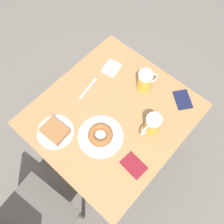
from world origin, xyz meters
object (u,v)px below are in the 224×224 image
(napkin_folded, at_px, (112,68))
(passport_near_edge, at_px, (134,165))
(passport_far_edge, at_px, (183,100))
(beer_mug_left, at_px, (152,125))
(beer_mug_center, at_px, (145,81))
(fork, at_px, (88,88))
(plate_with_cake, at_px, (55,131))
(plate_with_donut, at_px, (101,136))

(napkin_folded, height_order, passport_near_edge, passport_near_edge)
(passport_far_edge, bearing_deg, beer_mug_left, 84.57)
(beer_mug_center, bearing_deg, passport_near_edge, 122.49)
(fork, bearing_deg, napkin_folded, -91.88)
(plate_with_cake, relative_size, fork, 1.25)
(plate_with_cake, xyz_separation_m, napkin_folded, (0.06, -0.53, -0.01))
(napkin_folded, relative_size, passport_far_edge, 0.84)
(plate_with_cake, height_order, passport_far_edge, plate_with_cake)
(plate_with_cake, height_order, fork, plate_with_cake)
(plate_with_cake, xyz_separation_m, passport_near_edge, (-0.44, -0.15, -0.01))
(plate_with_donut, relative_size, passport_far_edge, 1.62)
(fork, xyz_separation_m, passport_near_edge, (-0.51, 0.18, 0.00))
(plate_with_cake, xyz_separation_m, fork, (0.07, -0.32, -0.01))
(plate_with_cake, height_order, napkin_folded, plate_with_cake)
(passport_near_edge, bearing_deg, napkin_folded, -37.54)
(plate_with_donut, relative_size, passport_near_edge, 1.88)
(passport_near_edge, relative_size, passport_far_edge, 0.86)
(plate_with_cake, relative_size, passport_near_edge, 1.53)
(passport_near_edge, bearing_deg, beer_mug_center, -57.51)
(plate_with_donut, bearing_deg, fork, -33.36)
(napkin_folded, xyz_separation_m, fork, (0.01, 0.21, -0.00))
(passport_far_edge, bearing_deg, fork, 33.81)
(plate_with_donut, distance_m, passport_far_edge, 0.53)
(plate_with_donut, height_order, beer_mug_center, beer_mug_center)
(beer_mug_center, height_order, passport_far_edge, beer_mug_center)
(plate_with_donut, bearing_deg, beer_mug_center, -86.59)
(beer_mug_left, distance_m, fork, 0.45)
(plate_with_donut, height_order, beer_mug_left, beer_mug_left)
(fork, relative_size, passport_near_edge, 1.23)
(napkin_folded, xyz_separation_m, passport_near_edge, (-0.50, 0.38, 0.00))
(napkin_folded, bearing_deg, plate_with_donut, 124.41)
(beer_mug_left, bearing_deg, passport_far_edge, -95.43)
(plate_with_donut, xyz_separation_m, beer_mug_center, (0.02, -0.41, 0.05))
(plate_with_donut, height_order, fork, plate_with_donut)
(passport_near_edge, height_order, passport_far_edge, same)
(passport_far_edge, bearing_deg, plate_with_cake, 57.59)
(plate_with_cake, bearing_deg, passport_far_edge, -122.41)
(fork, bearing_deg, plate_with_cake, 101.39)
(passport_near_edge, bearing_deg, beer_mug_left, -74.37)
(beer_mug_left, bearing_deg, plate_with_donut, 50.70)
(plate_with_cake, relative_size, napkin_folded, 1.58)
(plate_with_cake, distance_m, plate_with_donut, 0.25)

